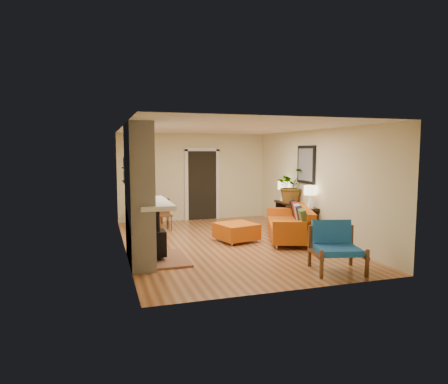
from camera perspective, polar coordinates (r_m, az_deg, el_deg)
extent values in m
plane|color=#B77746|center=(9.18, 0.38, -7.28)|extent=(6.50, 6.50, 0.00)
plane|color=white|center=(8.95, 0.39, 9.14)|extent=(6.50, 6.50, 0.00)
plane|color=beige|center=(12.10, -4.34, 2.15)|extent=(4.50, 0.00, 4.50)
plane|color=beige|center=(5.99, 9.97, -1.87)|extent=(4.50, 0.00, 4.50)
plane|color=beige|center=(8.56, -14.10, 0.39)|extent=(0.00, 6.50, 6.50)
plane|color=beige|center=(9.90, 12.88, 1.16)|extent=(0.00, 6.50, 6.50)
cube|color=black|center=(12.15, -3.15, 0.99)|extent=(0.88, 0.06, 2.10)
cube|color=white|center=(12.03, -5.40, 0.92)|extent=(0.10, 0.08, 2.18)
cube|color=white|center=(12.27, -0.92, 1.05)|extent=(0.10, 0.08, 2.18)
cube|color=white|center=(12.09, -3.17, 6.09)|extent=(1.08, 0.08, 0.10)
cube|color=black|center=(10.20, 11.66, 3.86)|extent=(0.04, 0.85, 0.95)
cube|color=slate|center=(10.19, 11.54, 3.86)|extent=(0.01, 0.70, 0.80)
cube|color=black|center=(8.90, -14.00, 1.38)|extent=(0.06, 0.95, 0.02)
cube|color=black|center=(8.88, -14.05, 3.31)|extent=(0.06, 0.95, 0.02)
cube|color=white|center=(7.55, -12.16, 3.97)|extent=(0.42, 1.50, 1.48)
cube|color=white|center=(7.70, -11.95, -5.74)|extent=(0.42, 1.50, 1.12)
cube|color=white|center=(7.63, -10.17, -1.54)|extent=(0.60, 1.68, 0.08)
cube|color=black|center=(7.74, -10.34, -6.47)|extent=(0.03, 0.72, 0.78)
cube|color=brown|center=(7.89, -8.12, -9.42)|extent=(0.75, 1.30, 0.04)
cube|color=black|center=(7.78, -9.47, -7.23)|extent=(0.30, 0.36, 0.48)
cylinder|color=black|center=(7.69, -9.53, -4.03)|extent=(0.10, 0.10, 0.40)
cube|color=gold|center=(7.57, -10.45, 3.18)|extent=(0.04, 0.95, 0.95)
cube|color=silver|center=(7.58, -10.29, 3.18)|extent=(0.01, 0.82, 0.82)
cylinder|color=silver|center=(8.70, 7.58, -7.74)|extent=(0.05, 0.05, 0.10)
cylinder|color=silver|center=(8.79, 12.26, -7.69)|extent=(0.05, 0.05, 0.10)
cylinder|color=silver|center=(10.54, 6.72, -5.30)|extent=(0.05, 0.05, 0.10)
cylinder|color=silver|center=(10.62, 10.58, -5.28)|extent=(0.05, 0.05, 0.10)
cube|color=orange|center=(9.61, 9.25, -5.21)|extent=(1.60, 2.32, 0.31)
cube|color=orange|center=(9.60, 11.40, -3.25)|extent=(0.93, 2.08, 0.36)
cube|color=orange|center=(8.61, 10.01, -4.80)|extent=(0.92, 0.49, 0.20)
cube|color=orange|center=(10.53, 8.68, -2.81)|extent=(0.92, 0.49, 0.20)
cube|color=#4F5D28|center=(8.78, 11.28, -3.81)|extent=(0.33, 0.45, 0.42)
cube|color=black|center=(9.17, 10.91, -3.38)|extent=(0.33, 0.45, 0.42)
cube|color=#9E9E99|center=(9.57, 10.56, -2.98)|extent=(0.33, 0.45, 0.42)
cube|color=maroon|center=(9.92, 10.29, -2.66)|extent=(0.33, 0.45, 0.42)
cube|color=black|center=(10.32, 9.99, -2.32)|extent=(0.33, 0.45, 0.42)
cylinder|color=silver|center=(8.90, 1.18, -7.50)|extent=(0.05, 0.05, 0.07)
cylinder|color=silver|center=(9.27, 4.69, -6.96)|extent=(0.05, 0.05, 0.07)
cylinder|color=silver|center=(9.45, -1.07, -6.69)|extent=(0.05, 0.05, 0.07)
cylinder|color=silver|center=(9.81, 2.32, -6.23)|extent=(0.05, 0.05, 0.07)
cube|color=orange|center=(9.30, 1.78, -5.58)|extent=(1.01, 1.01, 0.35)
cube|color=brown|center=(7.17, 12.93, -8.60)|extent=(0.24, 0.79, 0.05)
cube|color=brown|center=(6.87, 13.76, -10.01)|extent=(0.06, 0.06, 0.47)
cube|color=brown|center=(7.49, 12.16, -7.54)|extent=(0.06, 0.06, 0.75)
cube|color=brown|center=(7.42, 18.70, -8.26)|extent=(0.24, 0.79, 0.05)
cube|color=brown|center=(7.13, 19.76, -9.59)|extent=(0.06, 0.06, 0.47)
cube|color=brown|center=(7.73, 17.71, -7.26)|extent=(0.06, 0.06, 0.75)
cube|color=#1D68AF|center=(7.27, 15.88, -7.95)|extent=(0.84, 0.81, 0.11)
cube|color=#1D68AF|center=(7.51, 15.11, -5.47)|extent=(0.73, 0.34, 0.44)
cube|color=brown|center=(11.13, -9.83, -1.59)|extent=(0.67, 0.92, 0.04)
cylinder|color=brown|center=(10.77, -10.71, -3.68)|extent=(0.04, 0.04, 0.64)
cylinder|color=brown|center=(10.86, -8.13, -3.55)|extent=(0.04, 0.04, 0.64)
cylinder|color=brown|center=(11.51, -11.37, -3.07)|extent=(0.04, 0.04, 0.64)
cylinder|color=brown|center=(11.60, -8.95, -2.96)|extent=(0.04, 0.04, 0.64)
cube|color=brown|center=(10.64, -8.51, -3.32)|extent=(0.39, 0.39, 0.04)
cube|color=brown|center=(10.77, -8.73, -2.01)|extent=(0.37, 0.06, 0.41)
cylinder|color=brown|center=(10.49, -9.13, -4.59)|extent=(0.03, 0.03, 0.39)
cylinder|color=brown|center=(10.56, -7.52, -4.50)|extent=(0.03, 0.03, 0.39)
cylinder|color=brown|center=(10.79, -9.45, -4.31)|extent=(0.03, 0.03, 0.39)
cylinder|color=brown|center=(10.85, -7.88, -4.22)|extent=(0.03, 0.03, 0.39)
cube|color=brown|center=(11.75, -9.70, -2.46)|extent=(0.39, 0.39, 0.04)
cube|color=brown|center=(11.55, -9.55, -1.49)|extent=(0.37, 0.06, 0.41)
cylinder|color=brown|center=(11.61, -10.27, -3.59)|extent=(0.03, 0.03, 0.39)
cylinder|color=brown|center=(11.67, -8.81, -3.52)|extent=(0.03, 0.03, 0.39)
cylinder|color=brown|center=(11.90, -10.54, -3.36)|extent=(0.03, 0.03, 0.39)
cylinder|color=brown|center=(11.96, -9.11, -3.29)|extent=(0.03, 0.03, 0.39)
cube|color=black|center=(10.45, 10.13, -1.85)|extent=(0.34, 1.85, 0.05)
cube|color=black|center=(9.77, 12.40, -4.58)|extent=(0.30, 0.04, 0.68)
cube|color=black|center=(11.25, 8.09, -3.11)|extent=(0.30, 0.04, 0.68)
cone|color=white|center=(9.78, 12.17, -1.39)|extent=(0.18, 0.18, 0.30)
cylinder|color=white|center=(9.76, 12.20, -0.34)|extent=(0.03, 0.03, 0.06)
cylinder|color=#FFEABF|center=(9.74, 12.21, 0.24)|extent=(0.30, 0.30, 0.22)
cone|color=white|center=(11.05, 8.45, -0.48)|extent=(0.18, 0.18, 0.30)
cylinder|color=white|center=(11.03, 8.47, 0.45)|extent=(0.03, 0.03, 0.06)
cylinder|color=#FFEABF|center=(11.03, 8.47, 0.97)|extent=(0.30, 0.30, 0.22)
imported|color=#1E5919|center=(10.58, 9.60, 0.90)|extent=(0.95, 0.86, 0.92)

